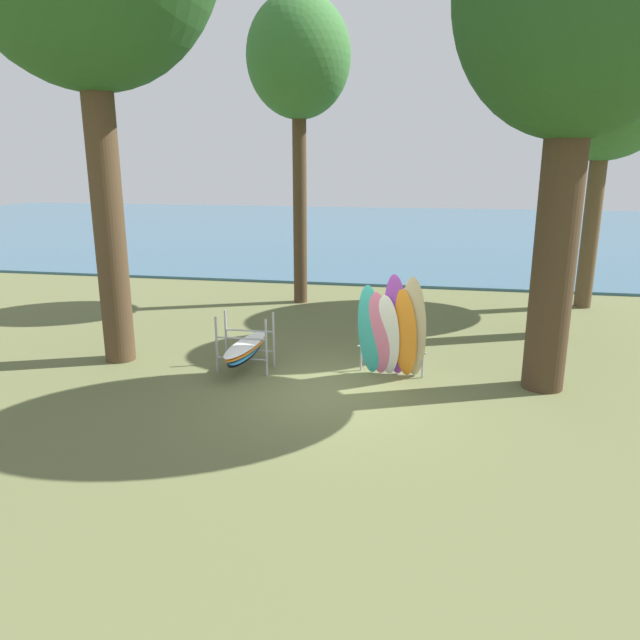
% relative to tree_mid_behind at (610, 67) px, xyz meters
% --- Properties ---
extents(ground_plane, '(80.00, 80.00, 0.00)m').
position_rel_tree_mid_behind_xyz_m(ground_plane, '(-6.43, -8.47, -7.00)').
color(ground_plane, '#60663D').
extents(lake_water, '(80.00, 36.00, 0.10)m').
position_rel_tree_mid_behind_xyz_m(lake_water, '(-6.43, 19.85, -6.95)').
color(lake_water, '#38607A').
rests_on(lake_water, ground).
extents(tree_mid_behind, '(4.59, 4.59, 9.69)m').
position_rel_tree_mid_behind_xyz_m(tree_mid_behind, '(0.00, 0.00, 0.00)').
color(tree_mid_behind, brown).
rests_on(tree_mid_behind, ground).
extents(tree_far_left_back, '(3.37, 3.37, 8.91)m').
position_rel_tree_mid_behind_xyz_m(tree_far_left_back, '(-1.40, -3.40, -0.24)').
color(tree_far_left_back, brown).
rests_on(tree_far_left_back, ground).
extents(tree_far_right_back, '(3.07, 3.07, 9.16)m').
position_rel_tree_mid_behind_xyz_m(tree_far_right_back, '(-8.83, -0.98, 0.25)').
color(tree_far_right_back, '#4C3823').
rests_on(tree_far_right_back, ground).
extents(leaning_board_pile, '(1.50, 0.82, 2.30)m').
position_rel_tree_mid_behind_xyz_m(leaning_board_pile, '(-5.45, -7.51, -5.97)').
color(leaning_board_pile, '#38B2AD').
rests_on(leaning_board_pile, ground).
extents(board_storage_rack, '(1.15, 2.13, 1.25)m').
position_rel_tree_mid_behind_xyz_m(board_storage_rack, '(-8.61, -7.54, -6.51)').
color(board_storage_rack, '#9EA0A5').
rests_on(board_storage_rack, ground).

